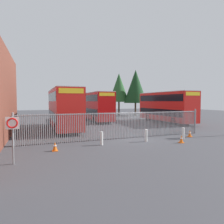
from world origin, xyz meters
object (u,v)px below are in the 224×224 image
bollard_center_front (146,136)px  double_decker_bus_near_gate (63,107)px  traffic_cone_mid_forecourt (55,146)px  speed_limit_sign_post (12,129)px  bollard_near_left (102,138)px  traffic_cone_by_gate (190,133)px  double_decker_bus_behind_fence_right (96,105)px  double_decker_bus_behind_fence_left (165,106)px  bollard_near_right (183,133)px  traffic_cone_near_kerb (181,139)px

bollard_center_front → double_decker_bus_near_gate: bearing=118.3°
traffic_cone_mid_forecourt → speed_limit_sign_post: 3.28m
bollard_near_left → speed_limit_sign_post: bearing=-154.7°
traffic_cone_by_gate → double_decker_bus_behind_fence_right: bearing=103.0°
double_decker_bus_behind_fence_right → speed_limit_sign_post: bearing=-117.1°
double_decker_bus_near_gate → speed_limit_sign_post: double_decker_bus_near_gate is taller
double_decker_bus_behind_fence_right → bollard_center_front: double_decker_bus_behind_fence_right is taller
double_decker_bus_near_gate → bollard_near_left: bearing=-81.0°
double_decker_bus_behind_fence_left → bollard_near_left: bearing=-140.5°
double_decker_bus_near_gate → bollard_near_right: double_decker_bus_near_gate is taller
double_decker_bus_behind_fence_left → speed_limit_sign_post: (-18.77, -13.56, -0.65)m
double_decker_bus_near_gate → traffic_cone_mid_forecourt: (-1.80, -9.81, -2.13)m
traffic_cone_near_kerb → speed_limit_sign_post: speed_limit_sign_post is taller
double_decker_bus_behind_fence_right → bollard_center_front: bearing=-92.9°
double_decker_bus_behind_fence_left → traffic_cone_mid_forecourt: (-16.62, -11.58, -2.13)m
double_decker_bus_behind_fence_left → traffic_cone_by_gate: bearing=-115.9°
traffic_cone_by_gate → traffic_cone_near_kerb: same height
double_decker_bus_near_gate → speed_limit_sign_post: bearing=-108.5°
bollard_center_front → bollard_near_left: bearing=178.4°
traffic_cone_by_gate → speed_limit_sign_post: bearing=-167.9°
traffic_cone_by_gate → bollard_near_left: bearing=-177.5°
double_decker_bus_near_gate → bollard_center_front: 10.77m
bollard_center_front → traffic_cone_by_gate: (4.64, 0.45, -0.19)m
speed_limit_sign_post → bollard_near_right: bearing=10.4°
double_decker_bus_behind_fence_right → bollard_near_right: double_decker_bus_behind_fence_right is taller
bollard_near_right → double_decker_bus_behind_fence_left: bearing=60.3°
traffic_cone_near_kerb → bollard_center_front: bearing=149.2°
speed_limit_sign_post → double_decker_bus_behind_fence_left: bearing=35.8°
bollard_center_front → traffic_cone_mid_forecourt: 6.83m
double_decker_bus_behind_fence_left → bollard_near_left: size_ratio=11.38×
traffic_cone_near_kerb → speed_limit_sign_post: size_ratio=0.25×
traffic_cone_near_kerb → speed_limit_sign_post: bearing=-174.3°
bollard_near_left → double_decker_bus_behind_fence_right: bearing=75.1°
double_decker_bus_near_gate → double_decker_bus_behind_fence_right: same height
bollard_near_left → double_decker_bus_near_gate: bearing=99.0°
bollard_near_right → traffic_cone_by_gate: bearing=27.1°
double_decker_bus_behind_fence_left → bollard_near_right: double_decker_bus_behind_fence_left is taller
bollard_near_left → bollard_center_front: same height
speed_limit_sign_post → double_decker_bus_behind_fence_right: bearing=62.9°
double_decker_bus_near_gate → traffic_cone_near_kerb: (7.25, -10.66, -2.13)m
double_decker_bus_behind_fence_right → traffic_cone_near_kerb: (1.36, -18.12, -2.13)m
bollard_center_front → traffic_cone_mid_forecourt: bollard_center_front is taller
traffic_cone_near_kerb → bollard_near_left: bearing=166.1°
double_decker_bus_behind_fence_right → bollard_near_left: (-4.43, -16.69, -1.95)m
double_decker_bus_behind_fence_right → bollard_near_left: 17.38m
traffic_cone_mid_forecourt → double_decker_bus_behind_fence_left: bearing=34.9°
double_decker_bus_near_gate → traffic_cone_by_gate: 13.29m
bollard_near_left → bollard_center_front: bearing=-1.6°
bollard_near_right → speed_limit_sign_post: size_ratio=0.40×
traffic_cone_near_kerb → traffic_cone_mid_forecourt: bearing=174.6°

